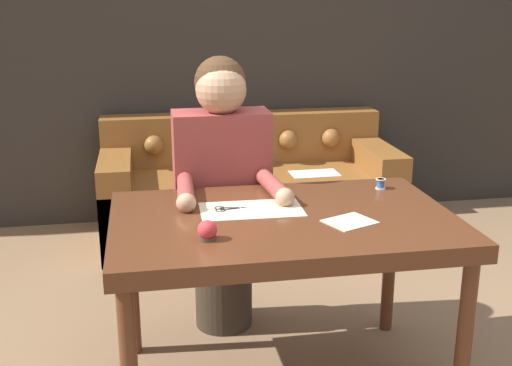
{
  "coord_description": "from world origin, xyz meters",
  "views": [
    {
      "loc": [
        -0.63,
        -2.26,
        1.59
      ],
      "look_at": [
        -0.19,
        0.17,
        0.86
      ],
      "focal_mm": 45.0,
      "sensor_mm": 36.0,
      "label": 1
    }
  ],
  "objects": [
    {
      "name": "scissors",
      "position": [
        -0.29,
        0.15,
        0.76
      ],
      "size": [
        0.23,
        0.07,
        0.01
      ],
      "color": "silver",
      "rests_on": "dining_table"
    },
    {
      "name": "wall_back",
      "position": [
        0.0,
        2.26,
        1.3
      ],
      "size": [
        8.0,
        0.06,
        2.6
      ],
      "color": "#2D2823",
      "rests_on": "ground_plane"
    },
    {
      "name": "person",
      "position": [
        -0.28,
        0.59,
        0.7
      ],
      "size": [
        0.48,
        0.63,
        1.32
      ],
      "color": "#33281E",
      "rests_on": "ground_plane"
    },
    {
      "name": "dining_table",
      "position": [
        -0.11,
        0.04,
        0.68
      ],
      "size": [
        1.34,
        0.86,
        0.76
      ],
      "color": "#562D19",
      "rests_on": "ground_plane"
    },
    {
      "name": "pattern_paper_main",
      "position": [
        -0.22,
        0.13,
        0.76
      ],
      "size": [
        0.41,
        0.24,
        0.0
      ],
      "color": "beige",
      "rests_on": "dining_table"
    },
    {
      "name": "pattern_paper_offcut",
      "position": [
        0.13,
        -0.08,
        0.76
      ],
      "size": [
        0.22,
        0.2,
        0.0
      ],
      "color": "beige",
      "rests_on": "dining_table"
    },
    {
      "name": "pin_cushion",
      "position": [
        -0.42,
        -0.16,
        0.79
      ],
      "size": [
        0.07,
        0.07,
        0.07
      ],
      "color": "#4C3828",
      "rests_on": "dining_table"
    },
    {
      "name": "couch",
      "position": [
        0.05,
        1.83,
        0.29
      ],
      "size": [
        1.93,
        0.84,
        0.78
      ],
      "color": "brown",
      "rests_on": "ground_plane"
    },
    {
      "name": "thread_spool",
      "position": [
        0.4,
        0.32,
        0.78
      ],
      "size": [
        0.04,
        0.04,
        0.05
      ],
      "color": "#3366B2",
      "rests_on": "dining_table"
    }
  ]
}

